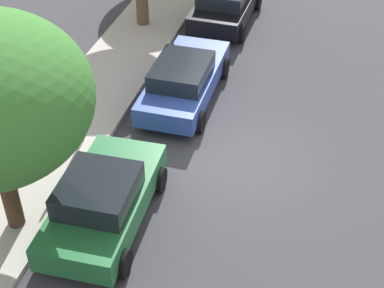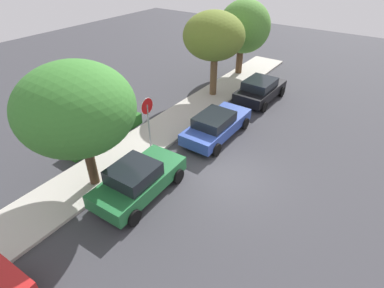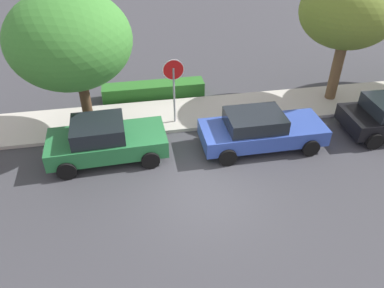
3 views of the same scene
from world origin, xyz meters
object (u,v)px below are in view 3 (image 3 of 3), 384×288
stop_sign (174,81)px  street_tree_far (348,12)px  parked_car_green (105,140)px  street_tree_mid_block (70,40)px  parked_car_blue (260,130)px

stop_sign → street_tree_far: (7.08, 0.82, 1.99)m
stop_sign → parked_car_green: 3.43m
street_tree_mid_block → street_tree_far: street_tree_far is taller
parked_car_green → parked_car_blue: 5.57m
stop_sign → parked_car_green: size_ratio=0.67×
parked_car_green → stop_sign: bearing=33.3°
street_tree_far → parked_car_green: bearing=-165.2°
parked_car_green → parked_car_blue: (5.56, -0.30, -0.03)m
stop_sign → parked_car_blue: 3.74m
street_tree_mid_block → street_tree_far: (10.59, 0.78, 0.20)m
stop_sign → parked_car_green: bearing=-146.7°
parked_car_blue → street_tree_far: size_ratio=0.84×
parked_car_blue → street_tree_mid_block: street_tree_mid_block is taller
parked_car_blue → street_tree_far: (4.22, 2.89, 3.20)m
street_tree_mid_block → parked_car_blue: bearing=-18.3°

